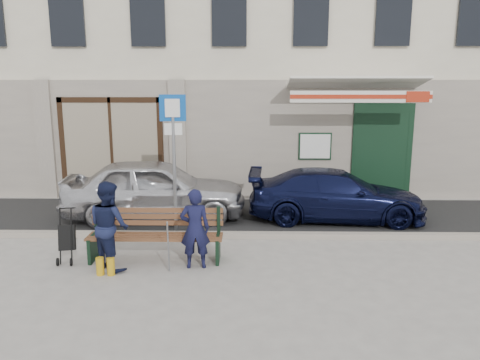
{
  "coord_description": "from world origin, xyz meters",
  "views": [
    {
      "loc": [
        0.49,
        -7.66,
        3.15
      ],
      "look_at": [
        0.33,
        1.6,
        1.2
      ],
      "focal_mm": 35.0,
      "sensor_mm": 36.0,
      "label": 1
    }
  ],
  "objects_px": {
    "parking_sign": "(174,141)",
    "stroller": "(67,239)",
    "bench": "(153,236)",
    "man": "(195,229)",
    "car_silver": "(155,189)",
    "woman": "(109,225)",
    "car_navy": "(336,195)"
  },
  "relations": [
    {
      "from": "parking_sign",
      "to": "stroller",
      "type": "distance_m",
      "value": 2.85
    },
    {
      "from": "bench",
      "to": "man",
      "type": "height_order",
      "value": "man"
    },
    {
      "from": "bench",
      "to": "man",
      "type": "relative_size",
      "value": 1.72
    },
    {
      "from": "car_silver",
      "to": "stroller",
      "type": "height_order",
      "value": "car_silver"
    },
    {
      "from": "bench",
      "to": "woman",
      "type": "xyz_separation_m",
      "value": [
        -0.65,
        -0.37,
        0.31
      ]
    },
    {
      "from": "car_silver",
      "to": "parking_sign",
      "type": "bearing_deg",
      "value": -153.28
    },
    {
      "from": "bench",
      "to": "man",
      "type": "bearing_deg",
      "value": -21.37
    },
    {
      "from": "parking_sign",
      "to": "bench",
      "type": "bearing_deg",
      "value": -97.84
    },
    {
      "from": "parking_sign",
      "to": "car_navy",
      "type": "bearing_deg",
      "value": 13.51
    },
    {
      "from": "car_silver",
      "to": "man",
      "type": "distance_m",
      "value": 3.21
    },
    {
      "from": "car_navy",
      "to": "parking_sign",
      "type": "distance_m",
      "value": 3.96
    },
    {
      "from": "woman",
      "to": "man",
      "type": "bearing_deg",
      "value": -135.85
    },
    {
      "from": "woman",
      "to": "car_navy",
      "type": "bearing_deg",
      "value": -103.87
    },
    {
      "from": "car_silver",
      "to": "bench",
      "type": "relative_size",
      "value": 1.74
    },
    {
      "from": "car_navy",
      "to": "parking_sign",
      "type": "bearing_deg",
      "value": 108.71
    },
    {
      "from": "car_navy",
      "to": "car_silver",
      "type": "bearing_deg",
      "value": 92.86
    },
    {
      "from": "man",
      "to": "bench",
      "type": "bearing_deg",
      "value": -27.49
    },
    {
      "from": "car_silver",
      "to": "woman",
      "type": "relative_size",
      "value": 2.73
    },
    {
      "from": "parking_sign",
      "to": "woman",
      "type": "height_order",
      "value": "parking_sign"
    },
    {
      "from": "car_navy",
      "to": "woman",
      "type": "xyz_separation_m",
      "value": [
        -4.39,
        -2.99,
        0.18
      ]
    },
    {
      "from": "car_navy",
      "to": "stroller",
      "type": "height_order",
      "value": "car_navy"
    },
    {
      "from": "bench",
      "to": "woman",
      "type": "relative_size",
      "value": 1.57
    },
    {
      "from": "car_navy",
      "to": "parking_sign",
      "type": "relative_size",
      "value": 1.39
    },
    {
      "from": "bench",
      "to": "stroller",
      "type": "height_order",
      "value": "bench"
    },
    {
      "from": "car_navy",
      "to": "woman",
      "type": "height_order",
      "value": "woman"
    },
    {
      "from": "man",
      "to": "woman",
      "type": "xyz_separation_m",
      "value": [
        -1.45,
        -0.06,
        0.07
      ]
    },
    {
      "from": "bench",
      "to": "stroller",
      "type": "xyz_separation_m",
      "value": [
        -1.5,
        -0.1,
        -0.03
      ]
    },
    {
      "from": "parking_sign",
      "to": "stroller",
      "type": "height_order",
      "value": "parking_sign"
    },
    {
      "from": "man",
      "to": "woman",
      "type": "relative_size",
      "value": 0.91
    },
    {
      "from": "parking_sign",
      "to": "woman",
      "type": "xyz_separation_m",
      "value": [
        -0.82,
        -1.99,
        -1.2
      ]
    },
    {
      "from": "car_silver",
      "to": "car_navy",
      "type": "relative_size",
      "value": 1.04
    },
    {
      "from": "car_silver",
      "to": "bench",
      "type": "height_order",
      "value": "car_silver"
    }
  ]
}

